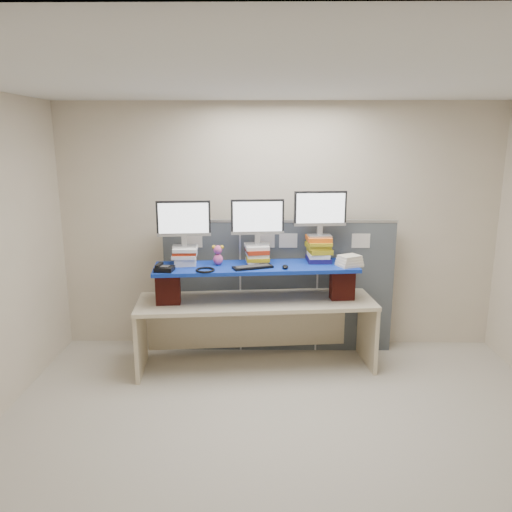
{
  "coord_description": "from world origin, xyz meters",
  "views": [
    {
      "loc": [
        -0.19,
        -3.64,
        2.4
      ],
      "look_at": [
        -0.25,
        1.34,
        1.22
      ],
      "focal_mm": 35.0,
      "sensor_mm": 36.0,
      "label": 1
    }
  ],
  "objects_px": {
    "monitor_left": "(184,221)",
    "blue_board": "(256,267)",
    "monitor_center": "(257,219)",
    "keyboard": "(253,267)",
    "desk_phone": "(164,268)",
    "desk": "(256,313)",
    "monitor_right": "(320,211)"
  },
  "relations": [
    {
      "from": "desk",
      "to": "monitor_left",
      "type": "relative_size",
      "value": 4.59
    },
    {
      "from": "blue_board",
      "to": "monitor_center",
      "type": "height_order",
      "value": "monitor_center"
    },
    {
      "from": "monitor_left",
      "to": "keyboard",
      "type": "bearing_deg",
      "value": -18.47
    },
    {
      "from": "keyboard",
      "to": "desk_phone",
      "type": "height_order",
      "value": "desk_phone"
    },
    {
      "from": "monitor_left",
      "to": "keyboard",
      "type": "xyz_separation_m",
      "value": [
        0.71,
        -0.16,
        -0.44
      ]
    },
    {
      "from": "monitor_left",
      "to": "desk_phone",
      "type": "bearing_deg",
      "value": -126.3
    },
    {
      "from": "desk",
      "to": "monitor_right",
      "type": "distance_m",
      "value": 1.27
    },
    {
      "from": "desk_phone",
      "to": "monitor_right",
      "type": "bearing_deg",
      "value": 21.1
    },
    {
      "from": "blue_board",
      "to": "keyboard",
      "type": "height_order",
      "value": "keyboard"
    },
    {
      "from": "blue_board",
      "to": "monitor_right",
      "type": "xyz_separation_m",
      "value": [
        0.67,
        0.18,
        0.56
      ]
    },
    {
      "from": "blue_board",
      "to": "monitor_left",
      "type": "xyz_separation_m",
      "value": [
        -0.74,
        0.05,
        0.47
      ]
    },
    {
      "from": "monitor_left",
      "to": "monitor_right",
      "type": "xyz_separation_m",
      "value": [
        1.41,
        0.14,
        0.09
      ]
    },
    {
      "from": "desk",
      "to": "monitor_left",
      "type": "xyz_separation_m",
      "value": [
        -0.74,
        0.05,
        0.98
      ]
    },
    {
      "from": "blue_board",
      "to": "monitor_left",
      "type": "relative_size",
      "value": 3.79
    },
    {
      "from": "desk",
      "to": "monitor_right",
      "type": "bearing_deg",
      "value": 9.87
    },
    {
      "from": "blue_board",
      "to": "desk_phone",
      "type": "bearing_deg",
      "value": -171.1
    },
    {
      "from": "monitor_left",
      "to": "monitor_right",
      "type": "relative_size",
      "value": 1.0
    },
    {
      "from": "monitor_left",
      "to": "blue_board",
      "type": "bearing_deg",
      "value": -9.2
    },
    {
      "from": "blue_board",
      "to": "desk_phone",
      "type": "height_order",
      "value": "desk_phone"
    },
    {
      "from": "desk",
      "to": "monitor_left",
      "type": "distance_m",
      "value": 1.23
    },
    {
      "from": "blue_board",
      "to": "keyboard",
      "type": "bearing_deg",
      "value": -110.76
    },
    {
      "from": "blue_board",
      "to": "monitor_left",
      "type": "distance_m",
      "value": 0.88
    },
    {
      "from": "monitor_left",
      "to": "keyboard",
      "type": "distance_m",
      "value": 0.85
    },
    {
      "from": "desk",
      "to": "desk_phone",
      "type": "relative_size",
      "value": 13.14
    },
    {
      "from": "keyboard",
      "to": "blue_board",
      "type": "bearing_deg",
      "value": 53.94
    },
    {
      "from": "monitor_left",
      "to": "monitor_center",
      "type": "xyz_separation_m",
      "value": [
        0.75,
        0.07,
        0.01
      ]
    },
    {
      "from": "blue_board",
      "to": "monitor_center",
      "type": "bearing_deg",
      "value": 77.82
    },
    {
      "from": "keyboard",
      "to": "desk_phone",
      "type": "distance_m",
      "value": 0.88
    },
    {
      "from": "keyboard",
      "to": "monitor_center",
      "type": "bearing_deg",
      "value": 58.26
    },
    {
      "from": "monitor_center",
      "to": "keyboard",
      "type": "distance_m",
      "value": 0.51
    },
    {
      "from": "monitor_left",
      "to": "desk_phone",
      "type": "xyz_separation_m",
      "value": [
        -0.17,
        -0.28,
        -0.43
      ]
    },
    {
      "from": "blue_board",
      "to": "monitor_right",
      "type": "distance_m",
      "value": 0.89
    }
  ]
}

